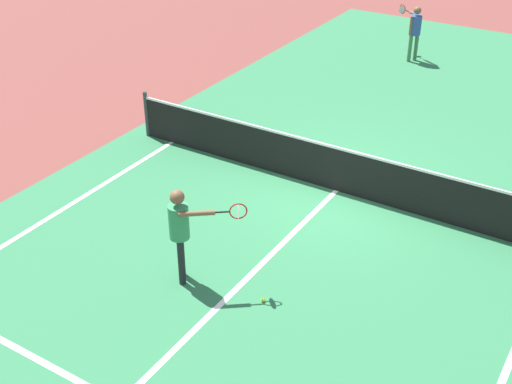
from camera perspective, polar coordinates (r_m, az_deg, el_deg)
ground_plane at (r=13.50m, az=6.80°, el=0.12°), size 60.00×60.00×0.00m
court_surface_inbounds at (r=13.50m, az=6.80°, el=0.13°), size 10.62×24.40×0.00m
line_center_service at (r=11.14m, az=-0.43°, el=-6.97°), size 0.10×6.40×0.01m
net at (r=13.26m, az=6.93°, el=1.96°), size 9.69×0.09×1.07m
player_near at (r=10.51m, az=-6.35°, el=-2.84°), size 1.10×0.69×1.67m
player_far at (r=20.53m, az=13.26°, el=13.37°), size 0.95×0.90×1.60m
tennis_ball_mid_court at (r=10.59m, az=0.59°, el=-9.09°), size 0.07×0.07×0.07m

